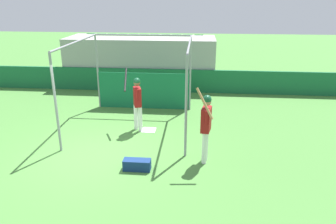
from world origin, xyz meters
The scene contains 8 objects.
ground_plane centered at (0.00, 0.00, 0.00)m, with size 60.00×60.00×0.00m, color #477F38.
outfield_wall centered at (0.00, 6.43, 0.52)m, with size 24.00×0.12×1.05m.
bleacher_section centered at (0.00, 7.69, 1.16)m, with size 7.05×2.40×2.33m.
batting_cage centered at (0.70, 3.36, 1.25)m, with size 3.63×3.97×2.85m.
home_plate centered at (1.21, 1.84, 0.01)m, with size 0.44×0.44×0.02m.
player_batter centered at (0.84, 1.85, 1.07)m, with size 0.63×0.81×1.96m.
player_waiting centered at (3.01, -0.13, 1.13)m, with size 0.47×0.77×2.11m.
equipment_bag centered at (1.28, -0.72, 0.14)m, with size 0.70×0.28×0.28m.
Camera 1 is at (2.76, -8.00, 4.25)m, focal length 35.00 mm.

